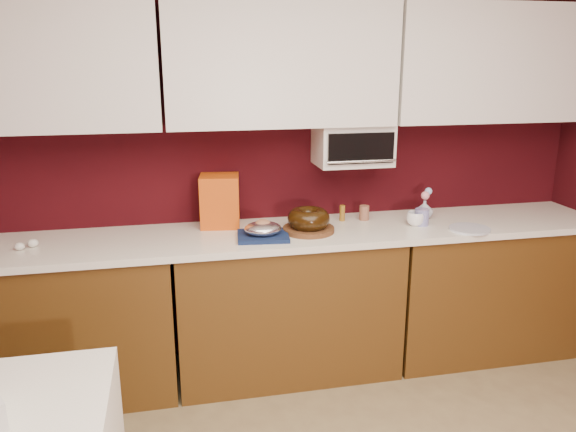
{
  "coord_description": "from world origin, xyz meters",
  "views": [
    {
      "loc": [
        -0.65,
        -1.15,
        1.87
      ],
      "look_at": [
        -0.01,
        1.84,
        1.02
      ],
      "focal_mm": 35.0,
      "sensor_mm": 36.0,
      "label": 1
    }
  ],
  "objects_px": {
    "toaster_oven": "(352,144)",
    "blue_jar": "(422,217)",
    "bundt_cake": "(309,219)",
    "coffee_mug": "(415,217)",
    "flower_vase": "(424,208)",
    "pandoro_box": "(220,201)",
    "foil_ham_nest": "(263,229)"
  },
  "relations": [
    {
      "from": "blue_jar",
      "to": "bundt_cake",
      "type": "bearing_deg",
      "value": 179.16
    },
    {
      "from": "foil_ham_nest",
      "to": "blue_jar",
      "type": "xyz_separation_m",
      "value": [
        0.99,
        0.05,
        -0.0
      ]
    },
    {
      "from": "coffee_mug",
      "to": "blue_jar",
      "type": "bearing_deg",
      "value": 1.71
    },
    {
      "from": "blue_jar",
      "to": "flower_vase",
      "type": "xyz_separation_m",
      "value": [
        0.08,
        0.14,
        0.02
      ]
    },
    {
      "from": "toaster_oven",
      "to": "pandoro_box",
      "type": "distance_m",
      "value": 0.88
    },
    {
      "from": "toaster_oven",
      "to": "flower_vase",
      "type": "distance_m",
      "value": 0.63
    },
    {
      "from": "foil_ham_nest",
      "to": "coffee_mug",
      "type": "relative_size",
      "value": 2.07
    },
    {
      "from": "bundt_cake",
      "to": "flower_vase",
      "type": "distance_m",
      "value": 0.8
    },
    {
      "from": "toaster_oven",
      "to": "pandoro_box",
      "type": "bearing_deg",
      "value": 178.07
    },
    {
      "from": "bundt_cake",
      "to": "pandoro_box",
      "type": "xyz_separation_m",
      "value": [
        -0.49,
        0.23,
        0.08
      ]
    },
    {
      "from": "bundt_cake",
      "to": "blue_jar",
      "type": "bearing_deg",
      "value": -0.84
    },
    {
      "from": "toaster_oven",
      "to": "coffee_mug",
      "type": "distance_m",
      "value": 0.59
    },
    {
      "from": "toaster_oven",
      "to": "flower_vase",
      "type": "xyz_separation_m",
      "value": [
        0.47,
        -0.07,
        -0.41
      ]
    },
    {
      "from": "blue_jar",
      "to": "coffee_mug",
      "type": "bearing_deg",
      "value": -178.29
    },
    {
      "from": "toaster_oven",
      "to": "foil_ham_nest",
      "type": "relative_size",
      "value": 2.13
    },
    {
      "from": "toaster_oven",
      "to": "foil_ham_nest",
      "type": "distance_m",
      "value": 0.78
    },
    {
      "from": "pandoro_box",
      "to": "flower_vase",
      "type": "xyz_separation_m",
      "value": [
        1.28,
        -0.1,
        -0.09
      ]
    },
    {
      "from": "foil_ham_nest",
      "to": "flower_vase",
      "type": "distance_m",
      "value": 1.09
    },
    {
      "from": "bundt_cake",
      "to": "blue_jar",
      "type": "distance_m",
      "value": 0.71
    },
    {
      "from": "pandoro_box",
      "to": "blue_jar",
      "type": "xyz_separation_m",
      "value": [
        1.2,
        -0.24,
        -0.11
      ]
    },
    {
      "from": "foil_ham_nest",
      "to": "flower_vase",
      "type": "bearing_deg",
      "value": 10.16
    },
    {
      "from": "coffee_mug",
      "to": "toaster_oven",
      "type": "bearing_deg",
      "value": 147.48
    },
    {
      "from": "bundt_cake",
      "to": "coffee_mug",
      "type": "relative_size",
      "value": 2.43
    },
    {
      "from": "toaster_oven",
      "to": "blue_jar",
      "type": "relative_size",
      "value": 4.43
    },
    {
      "from": "toaster_oven",
      "to": "flower_vase",
      "type": "relative_size",
      "value": 3.41
    },
    {
      "from": "foil_ham_nest",
      "to": "coffee_mug",
      "type": "distance_m",
      "value": 0.95
    },
    {
      "from": "pandoro_box",
      "to": "coffee_mug",
      "type": "height_order",
      "value": "pandoro_box"
    },
    {
      "from": "bundt_cake",
      "to": "toaster_oven",
      "type": "bearing_deg",
      "value": 32.46
    },
    {
      "from": "coffee_mug",
      "to": "flower_vase",
      "type": "relative_size",
      "value": 0.78
    },
    {
      "from": "blue_jar",
      "to": "flower_vase",
      "type": "relative_size",
      "value": 0.77
    },
    {
      "from": "flower_vase",
      "to": "bundt_cake",
      "type": "bearing_deg",
      "value": -170.49
    },
    {
      "from": "blue_jar",
      "to": "foil_ham_nest",
      "type": "bearing_deg",
      "value": -177.14
    }
  ]
}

